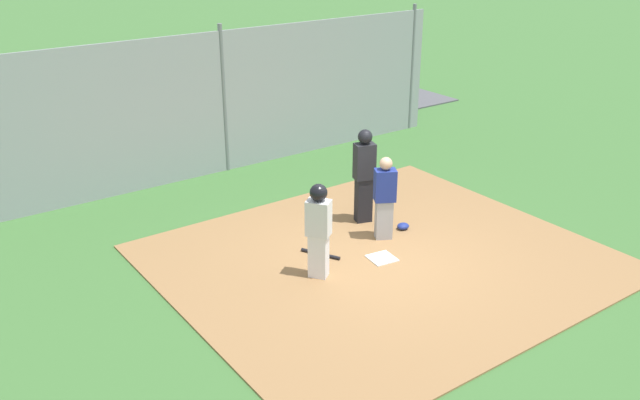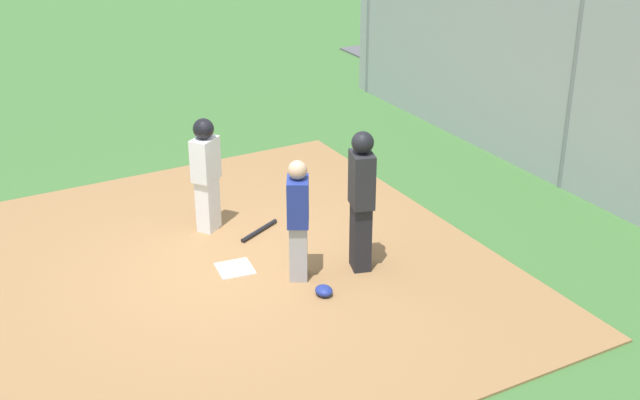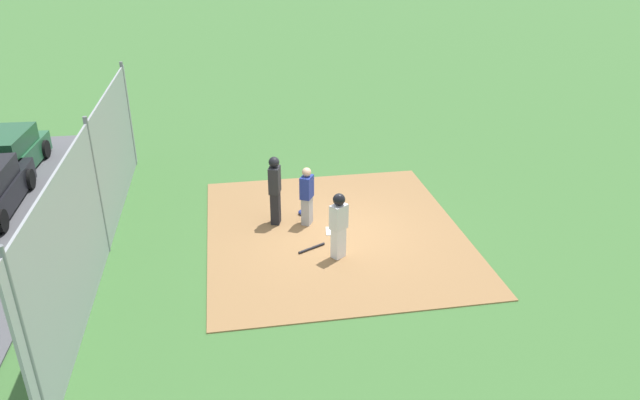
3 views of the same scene
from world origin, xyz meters
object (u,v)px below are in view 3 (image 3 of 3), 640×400
(baseball_bat, at_px, (312,248))
(parked_car_green, at_px, (2,157))
(home_plate, at_px, (335,231))
(catcher, at_px, (307,195))
(runner, at_px, (339,222))
(catcher_mask, at_px, (302,212))
(umpire, at_px, (275,189))

(baseball_bat, distance_m, parked_car_green, 10.77)
(home_plate, height_order, catcher, catcher)
(home_plate, height_order, runner, runner)
(baseball_bat, relative_size, catcher_mask, 3.12)
(catcher_mask, bearing_deg, runner, 12.65)
(catcher, distance_m, umpire, 0.83)
(parked_car_green, bearing_deg, catcher, 63.67)
(home_plate, relative_size, parked_car_green, 0.10)
(home_plate, height_order, baseball_bat, baseball_bat)
(baseball_bat, distance_m, catcher_mask, 1.90)
(catcher_mask, height_order, parked_car_green, parked_car_green)
(catcher_mask, xyz_separation_m, parked_car_green, (-4.37, -8.78, 0.52))
(home_plate, xyz_separation_m, parked_car_green, (-5.47, -9.46, 0.57))
(catcher, distance_m, parked_car_green, 10.11)
(parked_car_green, bearing_deg, baseball_bat, 57.10)
(home_plate, relative_size, catcher_mask, 1.83)
(catcher, relative_size, catcher_mask, 6.53)
(catcher, height_order, runner, runner)
(home_plate, distance_m, baseball_bat, 1.07)
(catcher_mask, bearing_deg, catcher, 6.03)
(home_plate, height_order, catcher_mask, catcher_mask)
(catcher_mask, bearing_deg, home_plate, 31.70)
(baseball_bat, bearing_deg, parked_car_green, -62.88)
(home_plate, relative_size, runner, 0.27)
(catcher, relative_size, baseball_bat, 2.09)
(catcher, distance_m, baseball_bat, 1.57)
(runner, xyz_separation_m, catcher_mask, (-2.34, -0.53, -0.86))
(baseball_bat, bearing_deg, catcher, -121.20)
(umpire, bearing_deg, baseball_bat, -47.81)
(catcher, height_order, baseball_bat, catcher)
(runner, height_order, parked_car_green, runner)
(umpire, distance_m, runner, 2.34)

